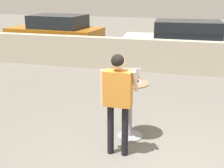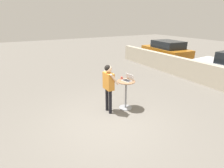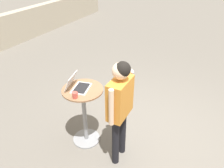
# 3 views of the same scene
# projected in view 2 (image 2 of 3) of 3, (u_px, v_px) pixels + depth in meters

# --- Properties ---
(ground_plane) EXTENTS (50.00, 50.00, 0.00)m
(ground_plane) POSITION_uv_depth(u_px,v_px,m) (109.00, 122.00, 5.64)
(ground_plane) COLOR slate
(pavement_kerb) EXTENTS (15.44, 0.35, 1.08)m
(pavement_kerb) POSITION_uv_depth(u_px,v_px,m) (220.00, 78.00, 8.16)
(pavement_kerb) COLOR #B2A893
(pavement_kerb) RESTS_ON ground_plane
(cafe_table) EXTENTS (0.65, 0.65, 1.07)m
(cafe_table) POSITION_uv_depth(u_px,v_px,m) (126.00, 92.00, 6.33)
(cafe_table) COLOR gray
(cafe_table) RESTS_ON ground_plane
(laptop) EXTENTS (0.41, 0.40, 0.23)m
(laptop) POSITION_uv_depth(u_px,v_px,m) (128.00, 79.00, 6.21)
(laptop) COLOR silver
(laptop) RESTS_ON cafe_table
(coffee_mug) EXTENTS (0.11, 0.08, 0.09)m
(coffee_mug) POSITION_uv_depth(u_px,v_px,m) (122.00, 78.00, 6.34)
(coffee_mug) COLOR #C14C42
(coffee_mug) RESTS_ON cafe_table
(standing_person) EXTENTS (0.59, 0.38, 1.73)m
(standing_person) POSITION_uv_depth(u_px,v_px,m) (108.00, 83.00, 5.91)
(standing_person) COLOR black
(standing_person) RESTS_ON ground_plane
(parked_car_further_down) EXTENTS (3.96, 2.20, 1.63)m
(parked_car_further_down) POSITION_uv_depth(u_px,v_px,m) (166.00, 51.00, 13.07)
(parked_car_further_down) COLOR #B76B19
(parked_car_further_down) RESTS_ON ground_plane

